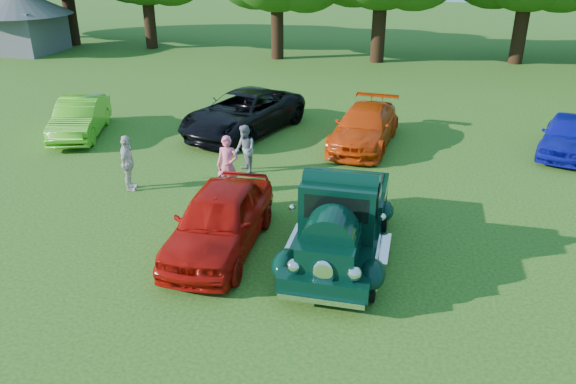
% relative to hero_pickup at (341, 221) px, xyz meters
% --- Properties ---
extents(ground, '(120.00, 120.00, 0.00)m').
position_rel_hero_pickup_xyz_m(ground, '(-1.15, -0.69, -0.83)').
color(ground, '#1B4A11').
rests_on(ground, ground).
extents(hero_pickup, '(2.27, 4.87, 1.90)m').
position_rel_hero_pickup_xyz_m(hero_pickup, '(0.00, 0.00, 0.00)').
color(hero_pickup, black).
rests_on(hero_pickup, ground).
extents(red_convertible, '(1.86, 4.37, 1.47)m').
position_rel_hero_pickup_xyz_m(red_convertible, '(-2.70, -0.39, -0.09)').
color(red_convertible, '#A40C07').
rests_on(red_convertible, ground).
extents(back_car_lime, '(2.66, 4.30, 1.34)m').
position_rel_hero_pickup_xyz_m(back_car_lime, '(-10.39, 6.21, -0.16)').
color(back_car_lime, '#47B518').
rests_on(back_car_lime, ground).
extents(back_car_black, '(4.03, 5.93, 1.51)m').
position_rel_hero_pickup_xyz_m(back_car_black, '(-4.76, 7.88, -0.07)').
color(back_car_black, black).
rests_on(back_car_black, ground).
extents(back_car_orange, '(2.29, 4.73, 1.33)m').
position_rel_hero_pickup_xyz_m(back_car_orange, '(-0.29, 7.52, -0.16)').
color(back_car_orange, red).
rests_on(back_car_orange, ground).
extents(back_car_blue, '(2.53, 4.05, 1.29)m').
position_rel_hero_pickup_xyz_m(back_car_blue, '(6.31, 8.21, -0.18)').
color(back_car_blue, '#0D1094').
rests_on(back_car_blue, ground).
extents(spectator_pink, '(0.63, 0.44, 1.67)m').
position_rel_hero_pickup_xyz_m(spectator_pink, '(-3.52, 2.58, 0.01)').
color(spectator_pink, '#EE627F').
rests_on(spectator_pink, ground).
extents(spectator_grey, '(0.88, 0.91, 1.48)m').
position_rel_hero_pickup_xyz_m(spectator_grey, '(-3.53, 4.16, -0.08)').
color(spectator_grey, gray).
rests_on(spectator_grey, ground).
extents(spectator_white, '(0.62, 1.01, 1.61)m').
position_rel_hero_pickup_xyz_m(spectator_white, '(-6.34, 2.17, -0.02)').
color(spectator_white, beige).
rests_on(spectator_white, ground).
extents(gazebo, '(6.40, 6.40, 3.90)m').
position_rel_hero_pickup_xyz_m(gazebo, '(-23.15, 20.31, 1.58)').
color(gazebo, '#525156').
rests_on(gazebo, ground).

